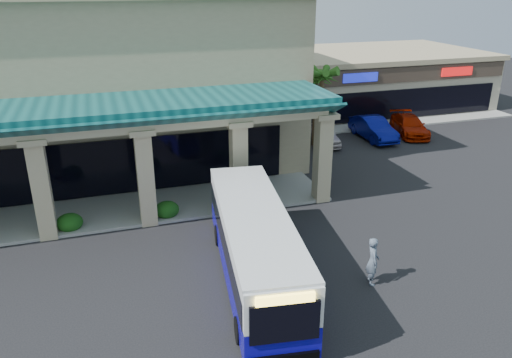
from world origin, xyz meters
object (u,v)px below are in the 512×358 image
object	(u,v)px
transit_bus	(255,247)
car_red	(409,126)
pedestrian	(373,261)
car_silver	(324,134)
car_white	(373,128)

from	to	relation	value
transit_bus	car_red	xyz separation A→B (m)	(17.04, 15.17, -0.76)
pedestrian	transit_bus	bearing A→B (deg)	86.92
transit_bus	car_silver	size ratio (longest dim) A/B	2.58
car_white	car_red	bearing A→B (deg)	3.54
transit_bus	car_red	world-z (taller)	transit_bus
transit_bus	pedestrian	world-z (taller)	transit_bus
pedestrian	car_white	distance (m)	19.22
transit_bus	pedestrian	bearing A→B (deg)	-12.46
car_silver	car_white	xyz separation A→B (m)	(3.93, -0.03, 0.11)
pedestrian	car_silver	bearing A→B (deg)	-1.92
car_silver	car_red	bearing A→B (deg)	8.92
car_silver	car_red	world-z (taller)	car_red
transit_bus	car_white	world-z (taller)	transit_bus
transit_bus	pedestrian	distance (m)	4.53
car_white	car_red	size ratio (longest dim) A/B	1.00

